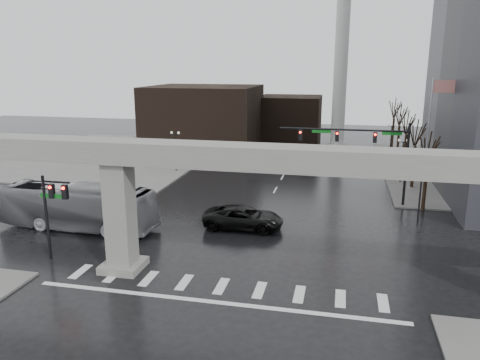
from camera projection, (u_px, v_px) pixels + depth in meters
The scene contains 22 objects.
ground at pixel (225, 279), 29.75m from camera, with size 160.00×160.00×0.00m, color black.
sidewalk_nw at pixel (115, 155), 69.28m from camera, with size 28.00×36.00×0.15m, color slate.
elevated_guideway at pixel (245, 175), 27.81m from camera, with size 48.00×2.60×8.70m.
building_far_left at pixel (204, 119), 71.24m from camera, with size 16.00×14.00×10.00m, color black.
building_far_mid at pixel (290, 120), 78.44m from camera, with size 10.00×10.00×8.00m, color black.
smokestack at pixel (341, 63), 68.80m from camera, with size 3.60×3.60×30.00m.
signal_mast_arm at pixel (366, 145), 44.25m from camera, with size 12.12×0.43×8.00m.
signal_left_pole at pixel (52, 203), 31.81m from camera, with size 2.30×0.30×6.00m.
flagpole_assembly at pixel (432, 124), 45.54m from camera, with size 2.06×0.12×12.00m.
lamp_right_0 at pixel (421, 184), 39.33m from camera, with size 1.22×0.32×5.11m.
lamp_right_1 at pixel (402, 153), 52.59m from camera, with size 1.22×0.32×5.11m.
lamp_right_2 at pixel (391, 135), 65.84m from camera, with size 1.22×0.32×5.11m.
lamp_left_0 at pixel (125, 169), 45.00m from camera, with size 1.22×0.32×5.11m.
lamp_left_1 at pixel (175, 145), 58.25m from camera, with size 1.22×0.32×5.11m.
lamp_left_2 at pixel (207, 129), 71.51m from camera, with size 1.22×0.32×5.11m.
tree_right_0 at pixel (426, 181), 43.08m from camera, with size 1.09×1.58×7.50m.
tree_right_1 at pixel (414, 163), 50.64m from camera, with size 1.09×1.61×7.67m.
tree_right_2 at pixel (405, 149), 58.20m from camera, with size 1.10×1.63×7.85m.
tree_right_3 at pixel (399, 139), 65.76m from camera, with size 1.11×1.66×8.02m.
tree_right_4 at pixel (393, 131), 73.32m from camera, with size 1.12×1.69×8.19m.
pickup_truck at pixel (243, 218), 38.69m from camera, with size 3.05×6.61×1.84m, color black.
city_bus at pixel (77, 207), 38.44m from camera, with size 3.13×13.37×3.72m, color #9B9B9F.
Camera 1 is at (6.83, -26.47, 13.37)m, focal length 35.00 mm.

